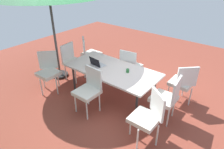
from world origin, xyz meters
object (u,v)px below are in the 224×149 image
(chair_west, at_px, (167,97))
(chair_northwest, at_px, (148,115))
(chair_east, at_px, (72,60))
(chair_south, at_px, (130,65))
(cup, at_px, (128,71))
(chair_north, at_px, (89,89))
(laptop, at_px, (97,64))
(dining_table, at_px, (112,71))
(chair_southwest, at_px, (183,82))
(chair_southeast, at_px, (89,52))
(chair_northeast, at_px, (48,70))

(chair_west, distance_m, chair_northwest, 0.70)
(chair_west, xyz_separation_m, chair_northwest, (0.02, 0.70, 0.00))
(chair_northwest, distance_m, chair_east, 2.77)
(chair_south, distance_m, cup, 0.74)
(chair_north, relative_size, chair_west, 1.00)
(chair_west, xyz_separation_m, laptop, (1.73, 0.10, 0.22))
(dining_table, distance_m, chair_southwest, 1.57)
(cup, bearing_deg, chair_north, 63.51)
(chair_south, xyz_separation_m, cup, (-0.34, 0.62, 0.22))
(chair_southeast, relative_size, cup, 11.91)
(chair_east, bearing_deg, chair_southwest, -80.39)
(chair_west, height_order, chair_east, same)
(chair_southeast, height_order, cup, chair_southeast)
(chair_southeast, bearing_deg, chair_south, -138.20)
(cup, bearing_deg, chair_northwest, 141.34)
(dining_table, height_order, laptop, laptop)
(chair_southwest, bearing_deg, chair_south, -43.10)
(chair_northwest, bearing_deg, chair_southeast, -170.02)
(chair_northwest, bearing_deg, chair_southwest, 125.11)
(chair_southwest, bearing_deg, chair_northeast, -16.38)
(chair_west, height_order, cup, chair_west)
(chair_northeast, distance_m, chair_southwest, 3.13)
(dining_table, height_order, chair_northeast, chair_northeast)
(chair_north, relative_size, laptop, 2.87)
(chair_northeast, distance_m, chair_south, 2.01)
(dining_table, distance_m, cup, 0.39)
(chair_east, relative_size, cup, 11.91)
(laptop, bearing_deg, chair_northwest, 165.80)
(chair_southwest, bearing_deg, chair_east, -29.48)
(chair_west, bearing_deg, chair_east, -96.82)
(chair_southeast, distance_m, laptop, 1.26)
(chair_west, height_order, chair_northwest, same)
(chair_west, bearing_deg, dining_table, -96.67)
(chair_southwest, relative_size, chair_south, 1.00)
(chair_southeast, height_order, chair_east, same)
(chair_west, bearing_deg, chair_southwest, 171.40)
(dining_table, height_order, chair_north, chair_north)
(chair_northwest, height_order, cup, chair_northwest)
(chair_south, distance_m, chair_east, 1.55)
(chair_north, height_order, chair_west, same)
(chair_southeast, distance_m, chair_south, 1.39)
(chair_southeast, xyz_separation_m, chair_northwest, (-2.70, 1.36, 0.00))
(chair_west, distance_m, laptop, 1.75)
(chair_west, relative_size, chair_east, 1.00)
(chair_south, relative_size, chair_northwest, 1.00)
(chair_east, distance_m, laptop, 1.00)
(chair_northeast, xyz_separation_m, chair_north, (-1.34, -0.02, 0.00))
(chair_northeast, bearing_deg, dining_table, -18.79)
(chair_south, distance_m, chair_northwest, 1.91)
(chair_northeast, relative_size, chair_south, 1.00)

